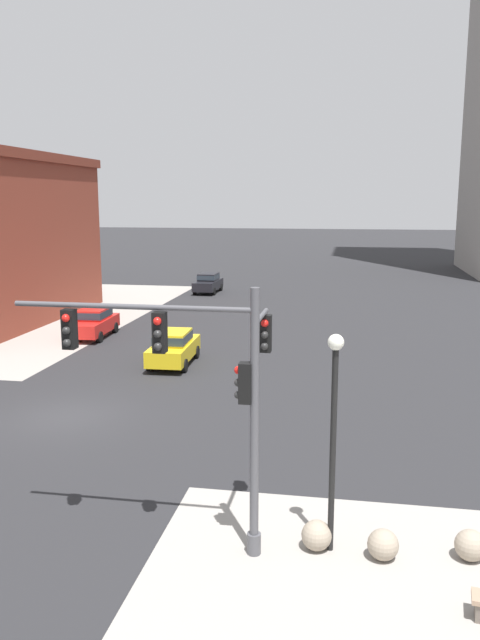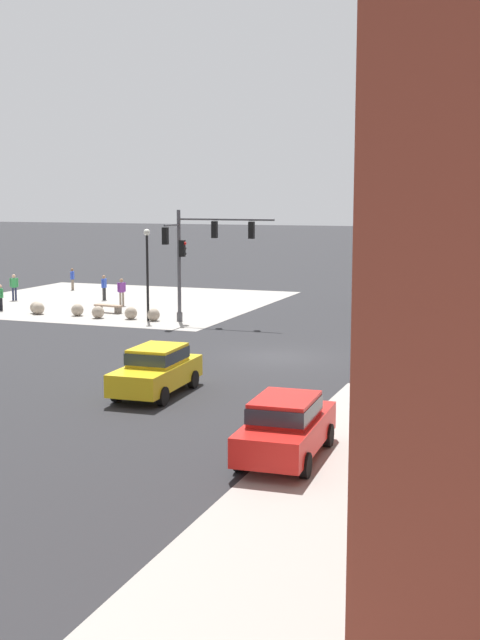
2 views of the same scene
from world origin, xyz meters
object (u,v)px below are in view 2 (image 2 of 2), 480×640
at_px(bollard_sphere_curb_c, 98,312).
at_px(car_main_southbound_far, 286,425).
at_px(bollard_sphere_curb_d, 77,310).
at_px(car_main_southbound_near, 157,369).
at_px(bollard_sphere_curb_f, 36,307).
at_px(pedestrian_walking_east, 72,278).
at_px(car_main_northbound_near, 397,292).
at_px(bollard_sphere_curb_e, 38,308).
at_px(pedestrian_with_bag, 104,286).
at_px(pedestrian_by_lamp, 122,290).
at_px(street_lamp_corner_near, 147,263).
at_px(bollard_sphere_curb_a, 153,315).
at_px(pedestrian_near_bench, 0,296).
at_px(traffic_signal_main, 195,250).
at_px(bench_near_signal, 108,307).
at_px(pedestrian_at_curb, 14,285).
at_px(bollard_sphere_curb_b, 131,313).

relative_size(bollard_sphere_curb_c, car_main_southbound_far, 0.16).
height_order(bollard_sphere_curb_d, car_main_southbound_near, car_main_southbound_near).
height_order(bollard_sphere_curb_f, pedestrian_walking_east, pedestrian_walking_east).
bearing_deg(bollard_sphere_curb_c, car_main_northbound_near, -144.30).
bearing_deg(pedestrian_walking_east, bollard_sphere_curb_e, 112.92).
height_order(bollard_sphere_curb_d, pedestrian_with_bag, pedestrian_with_bag).
xyz_separation_m(pedestrian_with_bag, pedestrian_by_lamp, (-2.55, 2.28, 0.05)).
bearing_deg(street_lamp_corner_near, bollard_sphere_curb_d, -3.82).
relative_size(bollard_sphere_curb_e, pedestrian_with_bag, 0.42).
xyz_separation_m(bollard_sphere_curb_a, bollard_sphere_curb_f, (7.87, -0.35, 0.00)).
height_order(bollard_sphere_curb_c, pedestrian_with_bag, pedestrian_with_bag).
height_order(car_main_northbound_near, car_main_southbound_far, same).
distance_m(pedestrian_near_bench, street_lamp_corner_near, 10.49).
height_order(bollard_sphere_curb_e, car_main_southbound_far, car_main_southbound_far).
distance_m(bollard_sphere_curb_a, pedestrian_walking_east, 17.33).
xyz_separation_m(traffic_signal_main, bollard_sphere_curb_e, (9.93, 0.20, -3.64)).
relative_size(bench_near_signal, pedestrian_by_lamp, 1.06).
xyz_separation_m(bench_near_signal, street_lamp_corner_near, (-3.65, 2.05, 2.89)).
height_order(pedestrian_walking_east, pedestrian_by_lamp, pedestrian_by_lamp).
xyz_separation_m(pedestrian_walking_east, car_main_southbound_far, (-26.75, 32.94, 0.01)).
xyz_separation_m(bollard_sphere_curb_d, car_main_southbound_far, (-19.23, 21.25, 0.57)).
distance_m(bench_near_signal, car_main_northbound_near, 17.76).
bearing_deg(bench_near_signal, car_main_southbound_far, 128.32).
height_order(bench_near_signal, pedestrian_walking_east, pedestrian_walking_east).
bearing_deg(bollard_sphere_curb_d, pedestrian_at_curb, -32.03).
xyz_separation_m(traffic_signal_main, pedestrian_near_bench, (12.98, -0.38, -3.09)).
distance_m(pedestrian_at_curb, pedestrian_with_bag, 5.93).
bearing_deg(bench_near_signal, pedestrian_by_lamp, -75.86).
relative_size(pedestrian_walking_east, car_main_southbound_near, 0.36).
height_order(bollard_sphere_curb_f, pedestrian_by_lamp, pedestrian_by_lamp).
bearing_deg(bollard_sphere_curb_e, bollard_sphere_curb_d, -174.08).
height_order(bollard_sphere_curb_a, bollard_sphere_curb_b, same).
distance_m(bollard_sphere_curb_d, pedestrian_near_bench, 5.55).
relative_size(bollard_sphere_curb_d, pedestrian_near_bench, 0.44).
xyz_separation_m(bollard_sphere_curb_b, bollard_sphere_curb_e, (6.00, 0.13, 0.00)).
xyz_separation_m(pedestrian_near_bench, pedestrian_with_bag, (-3.24, -6.79, 0.05)).
xyz_separation_m(bollard_sphere_curb_d, pedestrian_by_lamp, (-0.28, -4.83, 0.65)).
distance_m(bollard_sphere_curb_c, pedestrian_by_lamp, 5.48).
distance_m(pedestrian_with_bag, car_main_southbound_far, 35.60).
bearing_deg(car_main_southbound_far, car_main_northbound_near, -85.22).
relative_size(pedestrian_near_bench, pedestrian_walking_east, 0.99).
distance_m(bollard_sphere_curb_e, car_main_southbound_far, 30.20).
bearing_deg(street_lamp_corner_near, bollard_sphere_curb_e, -0.47).
bearing_deg(bench_near_signal, car_main_northbound_near, -151.08).
bearing_deg(car_main_southbound_near, car_main_northbound_near, -98.09).
bearing_deg(pedestrian_at_curb, pedestrian_by_lamp, 179.86).
xyz_separation_m(pedestrian_by_lamp, car_main_northbound_near, (-16.31, -5.49, -0.08)).
relative_size(bollard_sphere_curb_a, car_main_southbound_far, 0.16).
relative_size(bollard_sphere_curb_c, bollard_sphere_curb_e, 1.00).
bearing_deg(pedestrian_walking_east, bench_near_signal, 130.77).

